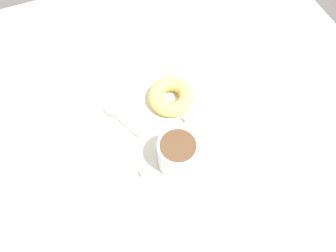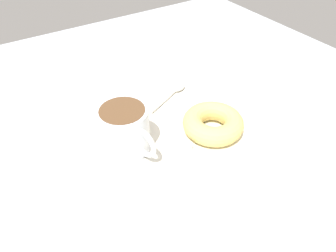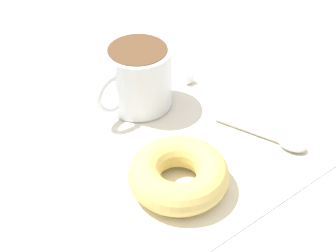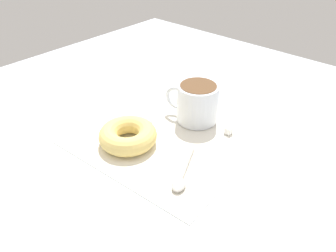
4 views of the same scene
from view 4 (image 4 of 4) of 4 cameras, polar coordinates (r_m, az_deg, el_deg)
ground_plane at (r=71.80cm, az=-0.46°, el=-1.70°), size 120.00×120.00×2.00cm
napkin at (r=70.26cm, az=-0.00°, el=-1.45°), size 36.77×36.77×0.30cm
coffee_cup at (r=72.86cm, az=5.01°, el=4.18°), size 12.32×9.12×8.67cm
donut at (r=66.92cm, az=-6.99°, el=-1.62°), size 11.85×11.85×3.85cm
spoon at (r=59.02cm, az=2.34°, el=-9.10°), size 6.65×12.21×0.90cm
sugar_cube at (r=72.34cm, az=-3.56°, el=0.50°), size 1.44×1.44×1.44cm
sugar_cube_extra at (r=71.12cm, az=10.50°, el=-0.77°), size 1.42×1.42×1.42cm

